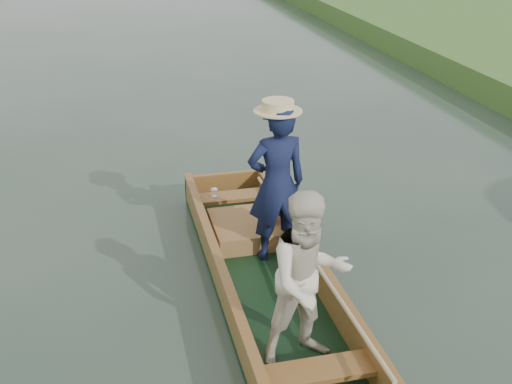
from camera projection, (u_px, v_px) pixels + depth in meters
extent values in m
plane|color=#283D30|center=(269.00, 295.00, 6.87)|extent=(120.00, 120.00, 0.00)
cube|color=black|center=(269.00, 292.00, 6.85)|extent=(1.10, 5.00, 0.08)
cube|color=brown|center=(222.00, 282.00, 6.66)|extent=(0.08, 5.00, 0.32)
cube|color=brown|center=(315.00, 270.00, 6.87)|extent=(0.08, 5.00, 0.32)
cube|color=brown|center=(225.00, 184.00, 8.94)|extent=(1.10, 0.08, 0.32)
cube|color=brown|center=(221.00, 267.00, 6.58)|extent=(0.10, 5.00, 0.04)
cube|color=brown|center=(316.00, 256.00, 6.80)|extent=(0.10, 5.00, 0.04)
cube|color=brown|center=(233.00, 196.00, 8.42)|extent=(0.94, 0.30, 0.05)
cube|color=brown|center=(318.00, 371.00, 5.33)|extent=(0.94, 0.30, 0.05)
imported|color=#111838|center=(277.00, 184.00, 7.08)|extent=(0.69, 0.47, 1.83)
cylinder|color=beige|center=(278.00, 108.00, 6.71)|extent=(0.52, 0.52, 0.12)
imported|color=beige|center=(309.00, 280.00, 5.49)|extent=(0.88, 0.73, 1.64)
cube|color=#9B5632|center=(248.00, 229.00, 7.83)|extent=(0.85, 0.90, 0.22)
sphere|color=tan|center=(269.00, 215.00, 7.71)|extent=(0.17, 0.17, 0.17)
sphere|color=tan|center=(269.00, 206.00, 7.65)|extent=(0.13, 0.13, 0.13)
sphere|color=tan|center=(265.00, 202.00, 7.61)|extent=(0.05, 0.05, 0.05)
sphere|color=tan|center=(273.00, 201.00, 7.63)|extent=(0.05, 0.05, 0.05)
sphere|color=tan|center=(270.00, 209.00, 7.61)|extent=(0.05, 0.05, 0.05)
sphere|color=tan|center=(263.00, 215.00, 7.67)|extent=(0.06, 0.06, 0.06)
sphere|color=tan|center=(276.00, 213.00, 7.70)|extent=(0.06, 0.06, 0.06)
sphere|color=tan|center=(266.00, 222.00, 7.71)|extent=(0.07, 0.07, 0.07)
sphere|color=tan|center=(273.00, 221.00, 7.73)|extent=(0.07, 0.07, 0.07)
cylinder|color=silver|center=(214.00, 196.00, 8.35)|extent=(0.07, 0.07, 0.01)
cylinder|color=silver|center=(214.00, 193.00, 8.33)|extent=(0.01, 0.01, 0.08)
ellipsoid|color=silver|center=(214.00, 190.00, 8.31)|extent=(0.09, 0.09, 0.05)
cylinder|color=tan|center=(307.00, 251.00, 6.81)|extent=(0.04, 4.35, 0.20)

